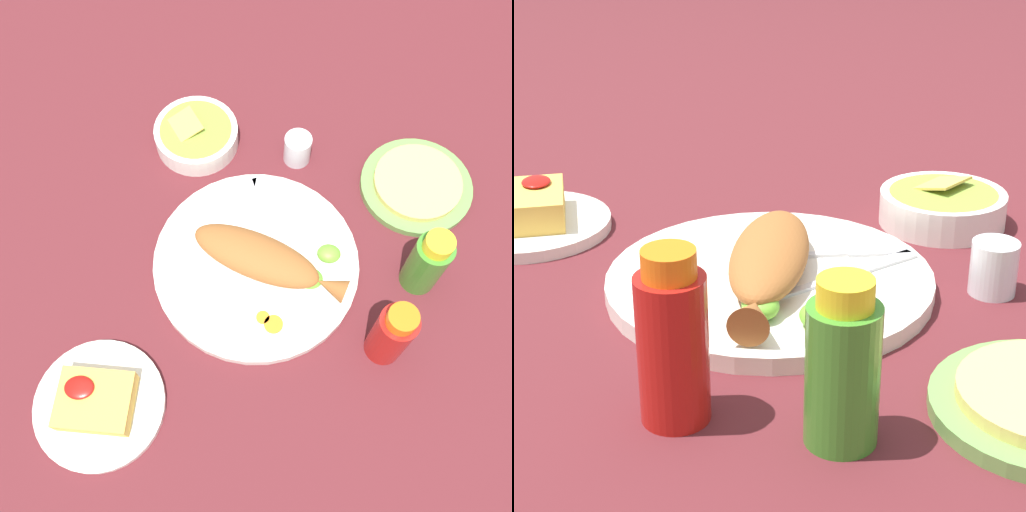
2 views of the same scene
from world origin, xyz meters
TOP-DOWN VIEW (x-y plane):
  - ground_plane at (0.00, 0.00)m, footprint 4.00×4.00m
  - main_plate at (0.00, 0.00)m, footprint 0.34×0.34m
  - fried_fish at (-0.01, 0.00)m, footprint 0.27×0.15m
  - fork_near at (0.03, -0.08)m, footprint 0.03×0.19m
  - fork_far at (-0.02, -0.09)m, footprint 0.08×0.18m
  - carrot_slice_near at (-0.04, 0.11)m, footprint 0.03×0.03m
  - carrot_slice_mid at (-0.02, 0.10)m, footprint 0.02×0.02m
  - lime_wedge_main at (-0.09, 0.03)m, footprint 0.04×0.04m
  - lime_wedge_side at (-0.12, -0.02)m, footprint 0.04×0.03m
  - hot_sauce_bottle_red at (-0.21, 0.12)m, footprint 0.06×0.06m
  - hot_sauce_bottle_green at (-0.27, 0.00)m, footprint 0.06×0.06m
  - salt_cup at (-0.05, -0.22)m, footprint 0.05×0.05m
  - side_plate_fries at (0.21, 0.25)m, footprint 0.20×0.20m
  - fries_pile at (0.21, 0.25)m, footprint 0.11×0.09m
  - guacamole_bowl at (0.13, -0.24)m, footprint 0.15×0.15m

SIDE VIEW (x-z plane):
  - ground_plane at x=0.00m, z-range 0.00..0.00m
  - side_plate_fries at x=0.21m, z-range 0.00..0.01m
  - main_plate at x=0.00m, z-range 0.00..0.02m
  - fork_near at x=0.03m, z-range 0.02..0.02m
  - fork_far at x=-0.02m, z-range 0.02..0.02m
  - carrot_slice_near at x=-0.04m, z-range 0.02..0.02m
  - carrot_slice_mid at x=-0.02m, z-range 0.02..0.02m
  - guacamole_bowl at x=0.13m, z-range 0.00..0.05m
  - salt_cup at x=-0.05m, z-range 0.00..0.05m
  - lime_wedge_side at x=-0.12m, z-range 0.02..0.04m
  - lime_wedge_main at x=-0.09m, z-range 0.02..0.04m
  - fries_pile at x=0.21m, z-range 0.01..0.05m
  - fried_fish at x=-0.01m, z-range 0.02..0.06m
  - hot_sauce_bottle_green at x=-0.27m, z-range 0.00..0.14m
  - hot_sauce_bottle_red at x=-0.21m, z-range 0.00..0.14m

